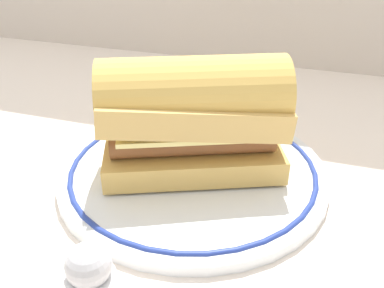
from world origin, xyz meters
The scene contains 3 objects.
ground_plane centered at (0.00, 0.00, 0.00)m, with size 1.50×1.50×0.00m, color silver.
plate centered at (0.03, 0.00, 0.01)m, with size 0.30×0.30×0.01m.
sausage_sandwich centered at (0.03, 0.00, 0.08)m, with size 0.21×0.16×0.13m.
Camera 1 is at (0.15, -0.39, 0.28)m, focal length 40.56 mm.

